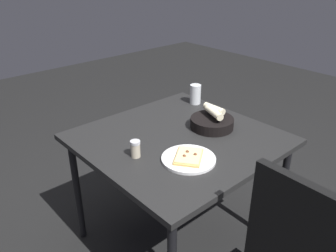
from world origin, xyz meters
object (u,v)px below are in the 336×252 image
Objects in this scene: pizza_plate at (189,158)px; beer_glass at (195,95)px; pepper_shaker at (135,150)px; bread_basket at (212,121)px; dining_table at (179,147)px.

pizza_plate is 0.72m from beer_glass.
pepper_shaker is (-0.28, 0.70, -0.02)m from beer_glass.
beer_glass is at bearing -68.10° from pepper_shaker.
bread_basket is 0.37m from beer_glass.
bread_basket is (0.16, -0.35, 0.03)m from pizza_plate.
pepper_shaker is (-0.01, 0.29, 0.10)m from dining_table.
pepper_shaker is at bearing 86.36° from bread_basket.
beer_glass is at bearing -48.33° from pizza_plate.
bread_basket is at bearing -64.99° from pizza_plate.
beer_glass is (0.48, -0.54, 0.05)m from pizza_plate.
pizza_plate is 0.26m from pepper_shaker.
beer_glass is at bearing -56.11° from dining_table.
beer_glass is (0.27, -0.41, 0.12)m from dining_table.
bread_basket is at bearing 149.04° from beer_glass.
dining_table is at bearing -32.25° from pizza_plate.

